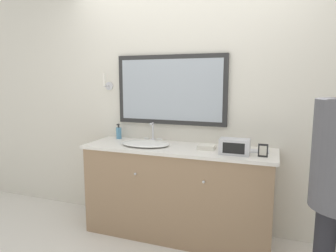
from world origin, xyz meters
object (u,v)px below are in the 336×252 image
sink_basin (146,143)px  picture_frame (263,150)px  appliance_box (235,147)px  soap_bottle (119,133)px

sink_basin → picture_frame: (1.11, -0.09, 0.04)m
appliance_box → picture_frame: 0.24m
soap_bottle → appliance_box: size_ratio=0.65×
soap_bottle → picture_frame: (1.52, -0.29, -0.01)m
sink_basin → appliance_box: 0.88m
soap_bottle → sink_basin: bearing=-26.2°
sink_basin → soap_bottle: size_ratio=2.95×
sink_basin → appliance_box: (0.87, -0.08, 0.05)m
sink_basin → appliance_box: sink_basin is taller
sink_basin → soap_bottle: bearing=153.8°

